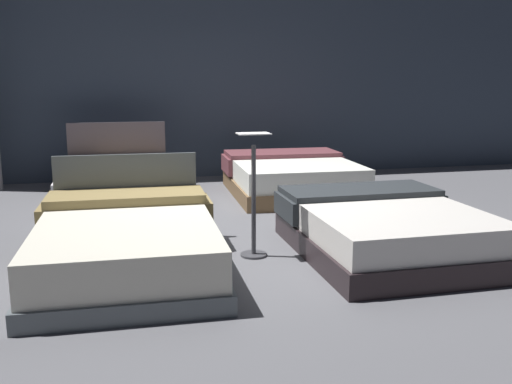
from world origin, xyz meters
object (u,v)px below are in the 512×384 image
bed_0 (127,243)px  bed_1 (385,229)px  bed_2 (118,184)px  price_sign (254,209)px  bed_3 (292,177)px

bed_0 → bed_1: 2.29m
bed_1 → bed_2: bearing=129.4°
bed_1 → price_sign: (-1.18, 0.21, 0.20)m
bed_0 → price_sign: (1.11, 0.15, 0.19)m
bed_1 → price_sign: bearing=169.8°
bed_0 → bed_2: 2.81m
bed_2 → price_sign: size_ratio=1.80×
bed_0 → bed_3: bed_0 is taller
bed_1 → bed_3: 2.81m
bed_0 → bed_2: bearing=92.8°
bed_0 → bed_3: 3.57m
bed_3 → bed_0: bearing=-127.4°
price_sign → bed_2: bearing=114.0°
bed_3 → price_sign: 2.85m
bed_3 → price_sign: (-1.16, -2.60, 0.19)m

